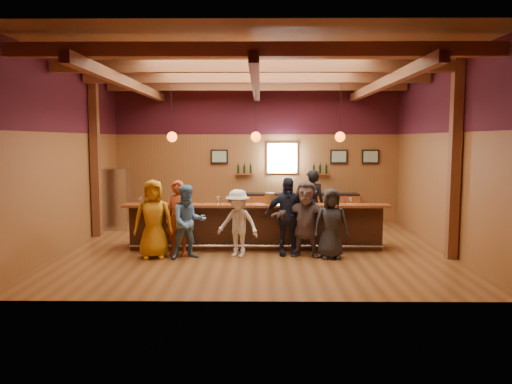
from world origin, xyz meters
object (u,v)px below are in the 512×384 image
(customer_white, at_px, (238,223))
(back_bar_cabinet, at_px, (295,208))
(bartender, at_px, (312,204))
(bottle_a, at_px, (286,198))
(customer_redvest, at_px, (178,218))
(customer_navy, at_px, (287,216))
(stainless_fridge, at_px, (117,199))
(ice_bucket, at_px, (270,198))
(bar_counter, at_px, (257,226))
(customer_dark, at_px, (331,224))
(customer_denim, at_px, (188,222))
(customer_brown, at_px, (306,219))
(customer_orange, at_px, (153,219))

(customer_white, bearing_deg, back_bar_cabinet, 94.28)
(bartender, relative_size, bottle_a, 5.05)
(customer_redvest, bearing_deg, customer_navy, 20.20)
(stainless_fridge, relative_size, ice_bucket, 6.88)
(bar_counter, height_order, customer_dark, customer_dark)
(back_bar_cabinet, relative_size, customer_dark, 2.56)
(customer_redvest, bearing_deg, customer_denim, -28.34)
(bar_counter, xyz_separation_m, customer_brown, (1.12, -0.97, 0.34))
(customer_redvest, height_order, customer_brown, customer_redvest)
(customer_denim, distance_m, customer_white, 1.11)
(stainless_fridge, xyz_separation_m, bottle_a, (4.82, -2.64, 0.35))
(customer_white, bearing_deg, bar_counter, 91.04)
(back_bar_cabinet, distance_m, customer_brown, 4.55)
(customer_denim, xyz_separation_m, bartender, (2.97, 2.31, 0.10))
(customer_white, bearing_deg, bartender, 72.12)
(customer_orange, bearing_deg, customer_white, -4.61)
(customer_denim, bearing_deg, customer_brown, -16.44)
(customer_white, distance_m, bottle_a, 1.47)
(customer_white, xyz_separation_m, bottle_a, (1.12, 0.82, 0.49))
(bar_counter, bearing_deg, customer_white, -112.51)
(customer_white, height_order, ice_bucket, customer_white)
(ice_bucket, bearing_deg, customer_navy, -57.28)
(stainless_fridge, distance_m, customer_white, 5.06)
(ice_bucket, bearing_deg, customer_white, -133.36)
(bar_counter, xyz_separation_m, customer_navy, (0.70, -0.82, 0.37))
(bartender, height_order, bottle_a, bartender)
(stainless_fridge, relative_size, customer_dark, 1.15)
(stainless_fridge, bearing_deg, bar_counter, -30.76)
(bartender, bearing_deg, customer_orange, 30.04)
(stainless_fridge, height_order, bottle_a, stainless_fridge)
(back_bar_cabinet, relative_size, customer_white, 2.62)
(customer_white, relative_size, customer_navy, 0.85)
(customer_redvest, distance_m, customer_navy, 2.49)
(back_bar_cabinet, height_order, bartender, bartender)
(customer_orange, distance_m, bartender, 4.39)
(bar_counter, height_order, ice_bucket, ice_bucket)
(customer_brown, distance_m, bottle_a, 0.97)
(bottle_a, bearing_deg, customer_white, -143.84)
(customer_brown, height_order, bartender, bartender)
(customer_brown, bearing_deg, bartender, 92.95)
(customer_orange, xyz_separation_m, customer_dark, (3.95, 0.00, -0.10))
(stainless_fridge, bearing_deg, customer_navy, -34.20)
(customer_white, distance_m, customer_navy, 1.14)
(customer_navy, xyz_separation_m, customer_dark, (0.96, -0.31, -0.11))
(bar_counter, xyz_separation_m, ice_bucket, (0.32, -0.23, 0.72))
(customer_orange, height_order, ice_bucket, customer_orange)
(customer_denim, relative_size, ice_bucket, 6.28)
(back_bar_cabinet, distance_m, customer_redvest, 5.36)
(bartender, distance_m, ice_bucket, 1.81)
(stainless_fridge, relative_size, customer_navy, 1.01)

